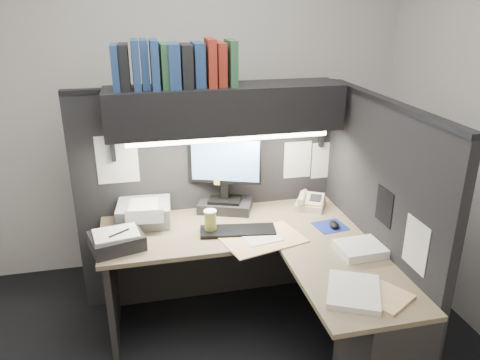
# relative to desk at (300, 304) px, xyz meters

# --- Properties ---
(wall_back) EXTENTS (3.50, 0.04, 2.70)m
(wall_back) POSITION_rel_desk_xyz_m (-0.43, 1.50, 0.91)
(wall_back) COLOR silver
(wall_back) RESTS_ON floor
(partition_back) EXTENTS (1.90, 0.06, 1.60)m
(partition_back) POSITION_rel_desk_xyz_m (-0.40, 0.93, 0.36)
(partition_back) COLOR black
(partition_back) RESTS_ON floor
(partition_right) EXTENTS (0.06, 1.50, 1.60)m
(partition_right) POSITION_rel_desk_xyz_m (0.55, 0.18, 0.36)
(partition_right) COLOR black
(partition_right) RESTS_ON floor
(desk) EXTENTS (1.70, 1.53, 0.73)m
(desk) POSITION_rel_desk_xyz_m (0.00, 0.00, 0.00)
(desk) COLOR #887A56
(desk) RESTS_ON floor
(overhead_shelf) EXTENTS (1.55, 0.34, 0.30)m
(overhead_shelf) POSITION_rel_desk_xyz_m (-0.30, 0.75, 1.06)
(overhead_shelf) COLOR black
(overhead_shelf) RESTS_ON partition_back
(task_light_tube) EXTENTS (1.32, 0.04, 0.04)m
(task_light_tube) POSITION_rel_desk_xyz_m (-0.30, 0.61, 0.89)
(task_light_tube) COLOR white
(task_light_tube) RESTS_ON overhead_shelf
(monitor) EXTENTS (0.50, 0.35, 0.56)m
(monitor) POSITION_rel_desk_xyz_m (-0.30, 0.82, 0.51)
(monitor) COLOR black
(monitor) RESTS_ON desk
(keyboard) EXTENTS (0.51, 0.24, 0.02)m
(keyboard) POSITION_rel_desk_xyz_m (-0.28, 0.46, 0.30)
(keyboard) COLOR black
(keyboard) RESTS_ON desk
(mousepad) EXTENTS (0.23, 0.21, 0.00)m
(mousepad) POSITION_rel_desk_xyz_m (0.35, 0.40, 0.29)
(mousepad) COLOR navy
(mousepad) RESTS_ON desk
(mouse) EXTENTS (0.09, 0.11, 0.04)m
(mouse) POSITION_rel_desk_xyz_m (0.37, 0.38, 0.31)
(mouse) COLOR black
(mouse) RESTS_ON mousepad
(telephone) EXTENTS (0.28, 0.28, 0.08)m
(telephone) POSITION_rel_desk_xyz_m (0.33, 0.73, 0.33)
(telephone) COLOR #C4B297
(telephone) RESTS_ON desk
(coffee_cup) EXTENTS (0.08, 0.08, 0.15)m
(coffee_cup) POSITION_rel_desk_xyz_m (-0.46, 0.50, 0.36)
(coffee_cup) COLOR #C6BC4F
(coffee_cup) RESTS_ON desk
(printer) EXTENTS (0.38, 0.33, 0.14)m
(printer) POSITION_rel_desk_xyz_m (-0.88, 0.75, 0.36)
(printer) COLOR #989C9E
(printer) RESTS_ON desk
(notebook_stack) EXTENTS (0.37, 0.33, 0.09)m
(notebook_stack) POSITION_rel_desk_xyz_m (-1.06, 0.43, 0.33)
(notebook_stack) COLOR black
(notebook_stack) RESTS_ON desk
(open_folder) EXTENTS (0.57, 0.45, 0.01)m
(open_folder) POSITION_rel_desk_xyz_m (-0.15, 0.32, 0.29)
(open_folder) COLOR #DFB77D
(open_folder) RESTS_ON desk
(paper_stack_a) EXTENTS (0.28, 0.24, 0.05)m
(paper_stack_a) POSITION_rel_desk_xyz_m (0.39, 0.04, 0.31)
(paper_stack_a) COLOR white
(paper_stack_a) RESTS_ON desk
(paper_stack_b) EXTENTS (0.38, 0.41, 0.03)m
(paper_stack_b) POSITION_rel_desk_xyz_m (0.16, -0.35, 0.30)
(paper_stack_b) COLOR white
(paper_stack_b) RESTS_ON desk
(manila_stack) EXTENTS (0.35, 0.37, 0.02)m
(manila_stack) POSITION_rel_desk_xyz_m (0.28, -0.39, 0.30)
(manila_stack) COLOR #DFB77D
(manila_stack) RESTS_ON desk
(binder_row) EXTENTS (0.76, 0.25, 0.30)m
(binder_row) POSITION_rel_desk_xyz_m (-0.62, 0.75, 1.35)
(binder_row) COLOR navy
(binder_row) RESTS_ON overhead_shelf
(pinned_papers) EXTENTS (1.76, 1.31, 0.51)m
(pinned_papers) POSITION_rel_desk_xyz_m (-0.00, 0.56, 0.61)
(pinned_papers) COLOR white
(pinned_papers) RESTS_ON partition_back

